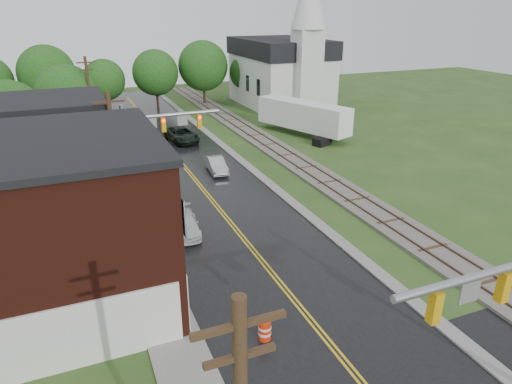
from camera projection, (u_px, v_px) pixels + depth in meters
main_road at (192, 177)px, 39.30m from camera, size 10.00×90.00×0.02m
curb_right at (232, 153)px, 45.49m from camera, size 0.80×70.00×0.12m
sidewalk_left at (127, 210)px, 32.83m from camera, size 2.40×50.00×0.12m
brick_building at (5, 234)px, 20.48m from camera, size 14.30×10.30×8.30m
yellow_house at (47, 173)px, 30.78m from camera, size 8.00×7.00×6.40m
darkred_building at (63, 150)px, 39.21m from camera, size 7.00×6.00×4.40m
church at (284, 66)px, 64.49m from camera, size 10.40×18.40×20.00m
railroad at (274, 147)px, 47.08m from camera, size 3.20×80.00×0.30m
traffic_signal_far at (154, 133)px, 33.63m from camera, size 7.34×0.43×7.20m
utility_pole_b at (116, 161)px, 28.27m from camera, size 1.80×0.28×9.00m
utility_pole_c at (91, 99)px, 47.09m from camera, size 1.80×0.28×9.00m
tree_left_c at (12, 115)px, 41.16m from camera, size 6.00×6.00×7.65m
tree_left_e at (69, 97)px, 47.95m from camera, size 6.40×6.40×8.16m
suv_dark at (182, 135)px, 49.20m from camera, size 3.14×5.72×1.52m
sedan_silver at (216, 165)px, 40.19m from camera, size 1.65×4.00×1.29m
pickup_white at (185, 224)px, 29.37m from camera, size 2.17×4.37×1.22m
semi_trailer at (303, 116)px, 51.13m from camera, size 6.64×11.96×3.76m
construction_barrel at (265, 330)px, 19.95m from camera, size 0.62×0.62×1.00m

